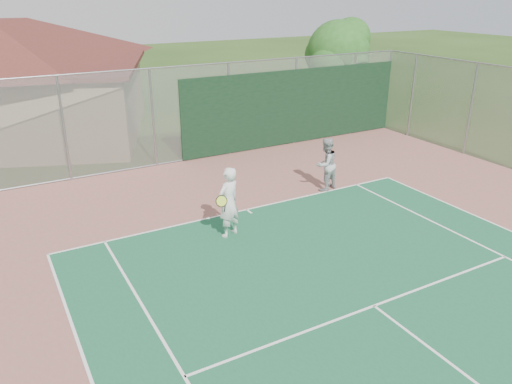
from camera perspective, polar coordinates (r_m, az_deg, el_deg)
back_fence at (r=19.29m, az=-2.76°, el=9.17°), size 20.08×0.11×3.53m
side_fence_right at (r=20.85m, az=23.31°, el=8.63°), size 0.08×9.00×3.50m
tree at (r=24.49m, az=9.51°, el=15.26°), size 3.47×3.29×4.84m
player_white_front at (r=12.73m, az=-3.15°, el=-1.25°), size 0.91×0.76×1.87m
player_grey_back at (r=15.93m, az=7.97°, el=3.09°), size 0.95×0.82×1.70m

